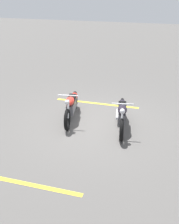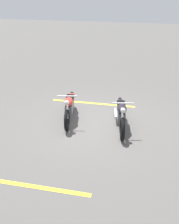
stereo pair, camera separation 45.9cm
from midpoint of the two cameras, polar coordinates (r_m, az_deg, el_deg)
ground_plane at (r=8.71m, az=2.84°, el=-2.33°), size 60.00×60.00×0.00m
motorcycle_bright_foreground at (r=8.85m, az=-2.41°, el=1.44°), size 2.19×0.79×1.04m
motorcycle_dark_foreground at (r=8.33m, az=8.49°, el=-0.36°), size 2.20×0.76×1.04m
parking_stripe_near at (r=10.20m, az=2.81°, el=1.84°), size 0.27×3.20×0.01m
parking_stripe_mid at (r=6.38m, az=-13.53°, el=-14.25°), size 0.27×3.20×0.01m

